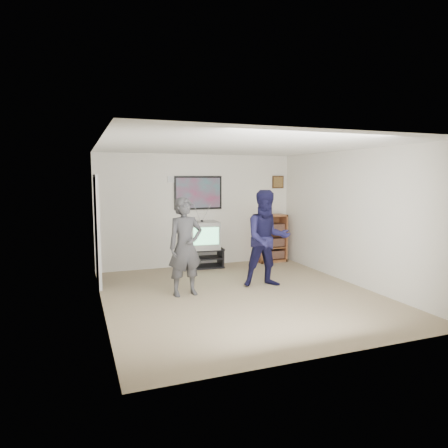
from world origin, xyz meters
TOP-DOWN VIEW (x-y plane):
  - room_shell at (0.00, 0.35)m, footprint 4.51×5.00m
  - media_stand at (0.03, 2.23)m, footprint 0.88×0.53m
  - crt_television at (0.00, 2.23)m, footprint 0.76×0.66m
  - bookshelf at (1.74, 2.28)m, footprint 0.68×0.39m
  - table_lamp at (1.54, 2.24)m, footprint 0.23×0.23m
  - person_tall at (-0.87, 0.35)m, footprint 0.65×0.47m
  - person_short at (0.67, 0.37)m, footprint 0.96×0.80m
  - controller_left at (-0.90, 0.56)m, footprint 0.04×0.11m
  - controller_right at (0.70, 0.60)m, footprint 0.05×0.13m
  - poster at (0.00, 2.48)m, footprint 1.10×0.03m
  - air_vent at (-0.55, 2.48)m, footprint 0.28×0.02m
  - small_picture at (2.00, 2.48)m, footprint 0.30×0.03m
  - doorway at (-2.23, 1.60)m, footprint 0.03×0.85m

SIDE VIEW (x-z plane):
  - media_stand at x=0.03m, z-range 0.00..0.43m
  - bookshelf at x=1.74m, z-range 0.00..1.12m
  - crt_television at x=0.00m, z-range 0.43..1.03m
  - person_tall at x=-0.87m, z-range 0.00..1.67m
  - person_short at x=0.67m, z-range 0.00..1.77m
  - doorway at x=-2.23m, z-range 0.00..2.00m
  - controller_right at x=0.70m, z-range 1.03..1.06m
  - controller_left at x=-0.90m, z-range 1.11..1.14m
  - room_shell at x=0.00m, z-range 0.00..2.50m
  - table_lamp at x=1.54m, z-range 1.12..1.48m
  - poster at x=0.00m, z-range 1.27..2.02m
  - small_picture at x=2.00m, z-range 1.73..2.03m
  - air_vent at x=-0.55m, z-range 1.88..2.02m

